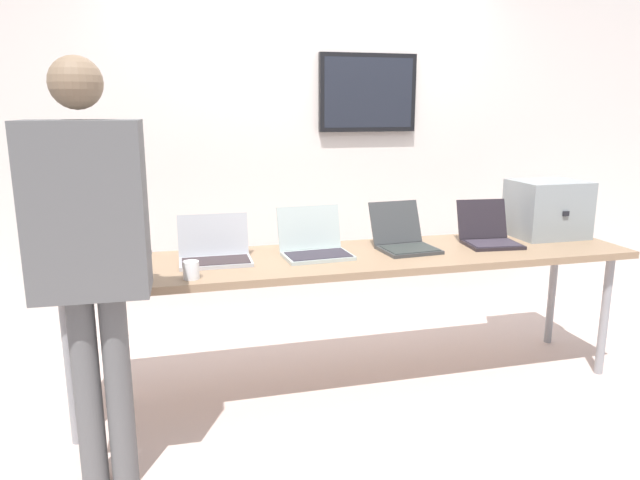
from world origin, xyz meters
The scene contains 11 objects.
ground centered at (0.00, 0.00, -0.02)m, with size 8.00×8.00×0.04m, color beige.
back_wall centered at (0.01, 1.13, 1.38)m, with size 8.00×0.11×2.75m.
workbench centered at (0.00, 0.00, 0.73)m, with size 3.19×0.70×0.78m.
equipment_box centered at (1.33, 0.15, 0.96)m, with size 0.44×0.36×0.36m.
laptop_station_0 centered at (-1.35, 0.03, 0.84)m, with size 0.37×0.32×0.23m.
laptop_station_1 centered at (-0.78, 0.05, 0.84)m, with size 0.38×0.28×0.24m.
laptop_station_2 centered at (-0.23, 0.04, 0.84)m, with size 0.38×0.34×0.26m.
laptop_station_3 centered at (0.31, 0.06, 0.84)m, with size 0.34×0.39×0.26m.
laptop_station_4 centered at (0.86, 0.05, 0.84)m, with size 0.34×0.36×0.25m.
person centered at (-1.31, -0.62, 1.08)m, with size 0.45×0.60×1.78m.
coffee_mug centered at (-0.91, -0.25, 0.83)m, with size 0.08×0.08×0.09m.
Camera 1 is at (-1.00, -3.01, 1.59)m, focal length 32.70 mm.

